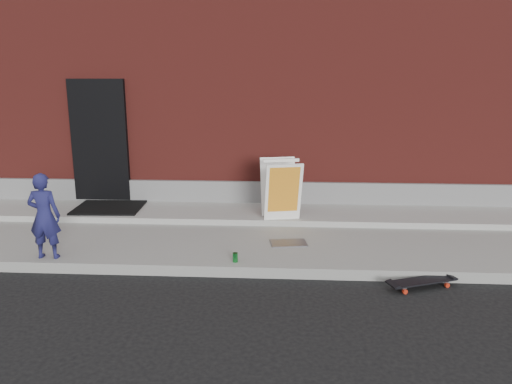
# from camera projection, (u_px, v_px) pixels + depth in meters

# --- Properties ---
(ground) EXTENTS (80.00, 80.00, 0.00)m
(ground) POSITION_uv_depth(u_px,v_px,m) (219.00, 277.00, 6.60)
(ground) COLOR black
(ground) RESTS_ON ground
(sidewalk) EXTENTS (20.00, 3.00, 0.15)m
(sidewalk) POSITION_uv_depth(u_px,v_px,m) (231.00, 236.00, 8.04)
(sidewalk) COLOR gray
(sidewalk) RESTS_ON ground
(apron) EXTENTS (20.00, 1.20, 0.10)m
(apron) POSITION_uv_depth(u_px,v_px,m) (236.00, 213.00, 8.88)
(apron) COLOR gray
(apron) RESTS_ON sidewalk
(building) EXTENTS (20.00, 8.10, 5.00)m
(building) POSITION_uv_depth(u_px,v_px,m) (253.00, 77.00, 12.79)
(building) COLOR maroon
(building) RESTS_ON ground
(child) EXTENTS (0.44, 0.30, 1.19)m
(child) POSITION_uv_depth(u_px,v_px,m) (44.00, 216.00, 6.76)
(child) COLOR #1B1C4E
(child) RESTS_ON sidewalk
(skateboard) EXTENTS (0.91, 0.53, 0.10)m
(skateboard) POSITION_uv_depth(u_px,v_px,m) (422.00, 281.00, 6.28)
(skateboard) COLOR #AF2512
(skateboard) RESTS_ON ground
(pizza_sign) EXTENTS (0.73, 0.82, 1.00)m
(pizza_sign) POSITION_uv_depth(u_px,v_px,m) (281.00, 189.00, 8.29)
(pizza_sign) COLOR white
(pizza_sign) RESTS_ON apron
(soda_can) EXTENTS (0.09, 0.09, 0.13)m
(soda_can) POSITION_uv_depth(u_px,v_px,m) (235.00, 257.00, 6.72)
(soda_can) COLOR #1A8430
(soda_can) RESTS_ON sidewalk
(doormat) EXTENTS (1.20, 0.99, 0.03)m
(doormat) POSITION_uv_depth(u_px,v_px,m) (109.00, 208.00, 8.97)
(doormat) COLOR black
(doormat) RESTS_ON apron
(utility_plate) EXTENTS (0.58, 0.42, 0.02)m
(utility_plate) POSITION_uv_depth(u_px,v_px,m) (289.00, 243.00, 7.45)
(utility_plate) COLOR #58575C
(utility_plate) RESTS_ON sidewalk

